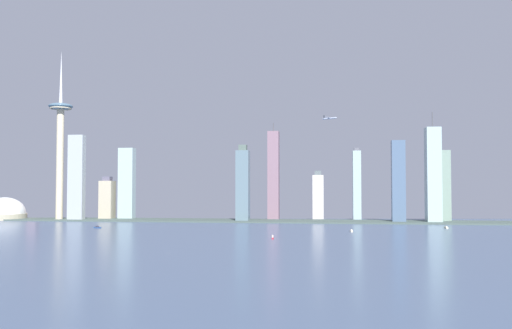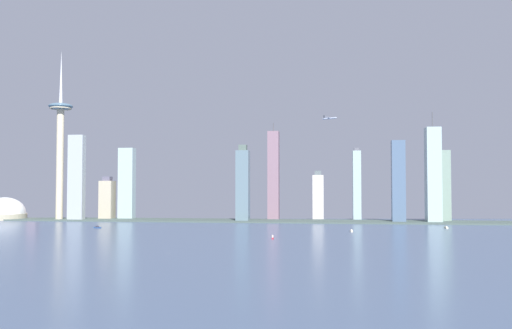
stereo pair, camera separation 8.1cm
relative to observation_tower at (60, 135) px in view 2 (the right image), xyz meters
name	(u,v)px [view 2 (the right image)]	position (x,y,z in m)	size (l,w,h in m)	color
ground_plane	(169,252)	(324.50, -410.99, -152.93)	(6000.00, 6000.00, 0.00)	#425572
waterfront_pier	(239,221)	(324.50, 13.61, -151.80)	(984.34, 77.03, 2.27)	#44544E
observation_tower	(60,135)	(0.00, 0.00, 0.00)	(42.78, 42.78, 307.65)	beige
stadium_dome	(4,214)	(-110.86, 8.66, -142.99)	(77.91, 77.91, 59.71)	#A39D84
skyscraper_0	(243,185)	(332.66, 8.33, -89.44)	(22.29, 25.40, 133.18)	slate
skyscraper_1	(77,178)	(32.78, -1.74, -76.43)	(27.73, 14.75, 153.00)	#A3ACB0
skyscraper_2	(129,185)	(103.36, 70.40, -90.10)	(23.06, 23.79, 128.85)	gray
skyscraper_3	(274,176)	(381.94, 55.28, -72.57)	(20.06, 25.30, 176.55)	slate
skyscraper_4	(442,186)	(675.24, 43.10, -91.28)	(26.29, 14.77, 123.29)	gray
skyscraper_5	(127,184)	(111.35, 38.46, -87.18)	(27.66, 19.41, 131.50)	#A0B9B8
skyscraper_6	(357,185)	(532.53, 83.57, -88.95)	(14.53, 23.04, 131.42)	#9EB9B7
skyscraper_7	(398,181)	(597.12, 12.52, -83.52)	(22.29, 15.57, 138.83)	slate
skyscraper_8	(318,197)	(462.06, 71.27, -110.75)	(19.90, 19.19, 89.26)	beige
skyscraper_9	(115,183)	(67.49, 91.21, -86.24)	(21.94, 14.09, 137.20)	slate
skyscraper_10	(433,175)	(654.77, 16.40, -72.71)	(23.83, 27.13, 186.55)	#A2BDBB
skyscraper_11	(107,199)	(76.80, 31.14, -115.94)	(23.67, 24.05, 78.81)	#B0A68C
skyscraper_12	(33,202)	(-75.09, 43.14, -121.30)	(19.71, 13.68, 84.40)	gray
boat_0	(446,228)	(649.56, -98.00, -151.67)	(4.44, 8.82, 3.35)	beige
boat_1	(273,238)	(411.82, -280.95, -151.30)	(2.08, 6.63, 4.55)	#B4202F
boat_2	(97,227)	(139.60, -153.96, -151.81)	(12.52, 8.77, 3.10)	navy
boat_3	(351,231)	(508.97, -172.39, -151.70)	(3.71, 10.48, 3.30)	beige
airplane	(330,118)	(482.87, 12.88, 25.40)	(24.47, 22.17, 7.61)	#A9B6D2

